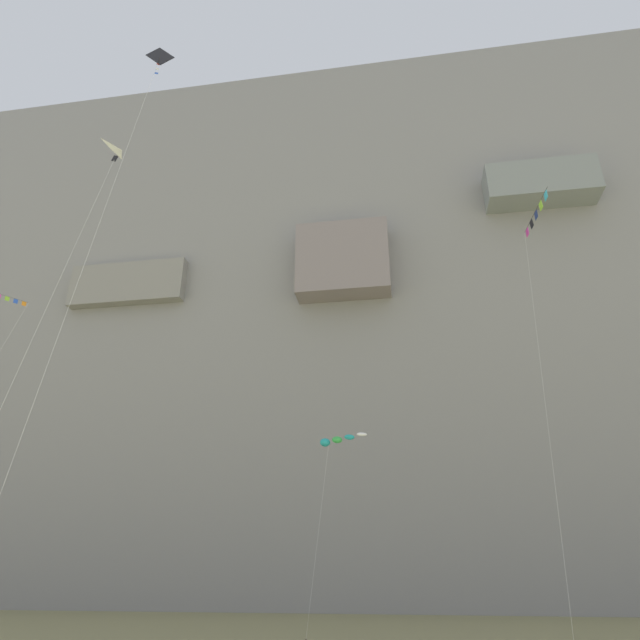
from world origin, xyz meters
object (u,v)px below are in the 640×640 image
(kite_banner_mid_left, at_px, (537,228))
(kite_diamond_near_cliff, at_px, (155,72))
(kite_delta_far_right, at_px, (115,167))
(kite_windsock_upper_mid, at_px, (336,440))

(kite_banner_mid_left, xyz_separation_m, kite_diamond_near_cliff, (-23.95, -12.05, 5.92))
(kite_delta_far_right, bearing_deg, kite_windsock_upper_mid, 55.90)
(kite_banner_mid_left, height_order, kite_delta_far_right, kite_banner_mid_left)
(kite_banner_mid_left, relative_size, kite_diamond_near_cliff, 0.79)
(kite_windsock_upper_mid, bearing_deg, kite_delta_far_right, -124.10)
(kite_banner_mid_left, height_order, kite_diamond_near_cliff, kite_diamond_near_cliff)
(kite_banner_mid_left, relative_size, kite_delta_far_right, 1.03)
(kite_banner_mid_left, distance_m, kite_delta_far_right, 28.21)
(kite_delta_far_right, bearing_deg, kite_banner_mid_left, 23.29)
(kite_diamond_near_cliff, bearing_deg, kite_banner_mid_left, 26.70)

